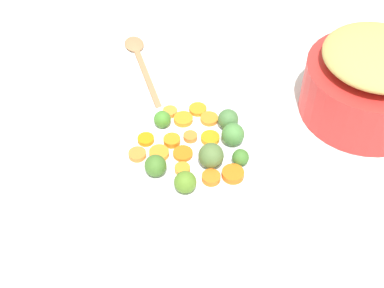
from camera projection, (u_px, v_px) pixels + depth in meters
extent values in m
cube|color=silver|center=(206.00, 189.00, 1.00)|extent=(2.40, 2.40, 0.02)
cylinder|color=white|center=(192.00, 162.00, 0.98)|extent=(0.24, 0.24, 0.08)
cylinder|color=red|center=(368.00, 90.00, 1.09)|extent=(0.26, 0.26, 0.11)
ellipsoid|color=tan|center=(379.00, 56.00, 1.03)|extent=(0.21, 0.21, 0.05)
cylinder|color=orange|center=(146.00, 139.00, 0.96)|extent=(0.04, 0.04, 0.01)
cylinder|color=orange|center=(159.00, 153.00, 0.94)|extent=(0.05, 0.05, 0.01)
cylinder|color=orange|center=(210.00, 138.00, 0.96)|extent=(0.04, 0.04, 0.01)
cylinder|color=orange|center=(211.00, 178.00, 0.90)|extent=(0.04, 0.04, 0.01)
cylinder|color=orange|center=(182.00, 169.00, 0.91)|extent=(0.04, 0.04, 0.01)
cylinder|color=orange|center=(172.00, 141.00, 0.96)|extent=(0.04, 0.04, 0.01)
cylinder|color=orange|center=(170.00, 112.00, 1.01)|extent=(0.04, 0.04, 0.01)
cylinder|color=orange|center=(183.00, 154.00, 0.94)|extent=(0.05, 0.05, 0.01)
cylinder|color=orange|center=(233.00, 174.00, 0.90)|extent=(0.05, 0.05, 0.01)
cylinder|color=orange|center=(198.00, 109.00, 1.01)|extent=(0.05, 0.05, 0.01)
cylinder|color=orange|center=(209.00, 119.00, 1.00)|extent=(0.04, 0.04, 0.01)
cylinder|color=orange|center=(190.00, 137.00, 0.96)|extent=(0.03, 0.03, 0.01)
cylinder|color=orange|center=(183.00, 119.00, 0.99)|extent=(0.04, 0.04, 0.01)
cylinder|color=orange|center=(137.00, 154.00, 0.93)|extent=(0.04, 0.04, 0.01)
sphere|color=#556F38|center=(210.00, 156.00, 0.91)|extent=(0.04, 0.04, 0.04)
sphere|color=#457129|center=(156.00, 166.00, 0.90)|extent=(0.04, 0.04, 0.04)
sphere|color=#5A8126|center=(185.00, 182.00, 0.88)|extent=(0.04, 0.04, 0.04)
sphere|color=#4D833E|center=(233.00, 134.00, 0.95)|extent=(0.04, 0.04, 0.04)
sphere|color=#4A763E|center=(228.00, 119.00, 0.97)|extent=(0.04, 0.04, 0.04)
sphere|color=#49882D|center=(162.00, 119.00, 0.98)|extent=(0.03, 0.03, 0.03)
sphere|color=#42762C|center=(241.00, 157.00, 0.92)|extent=(0.03, 0.03, 0.03)
cube|color=#BA7951|center=(149.00, 83.00, 1.18)|extent=(0.04, 0.25, 0.01)
ellipsoid|color=#BA7951|center=(134.00, 44.00, 1.28)|extent=(0.05, 0.06, 0.01)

